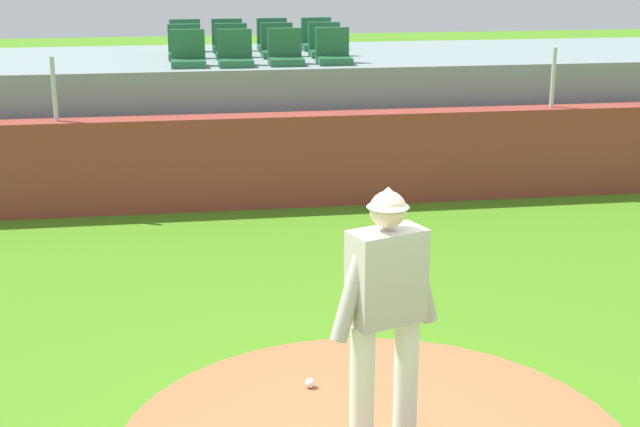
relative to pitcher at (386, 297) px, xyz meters
The scene contains 18 objects.
pitcher is the anchor object (origin of this frame).
baseball 1.32m from the pitcher, 115.67° to the left, with size 0.07×0.07×0.07m, color white.
brick_barrier 6.77m from the pitcher, 90.63° to the left, with size 16.73×0.40×1.24m, color #943A2E.
fence_post_left 7.31m from the pitcher, 112.69° to the left, with size 0.06×0.06×0.82m, color silver.
fence_post_right 7.77m from the pitcher, 60.22° to the left, with size 0.06×0.06×0.82m, color silver.
bleacher_platform 8.87m from the pitcher, 90.48° to the left, with size 14.73×3.31×1.78m, color gray.
stadium_chair_0 7.86m from the pitcher, 98.06° to the left, with size 0.48×0.44×0.50m.
stadium_chair_1 7.75m from the pitcher, 93.28° to the left, with size 0.48×0.44×0.50m.
stadium_chair_2 7.78m from the pitcher, 88.02° to the left, with size 0.48×0.44×0.50m.
stadium_chair_3 7.84m from the pitcher, 82.98° to the left, with size 0.48×0.44×0.50m.
stadium_chair_4 8.70m from the pitcher, 97.51° to the left, with size 0.48×0.44×0.50m.
stadium_chair_5 8.66m from the pitcher, 92.92° to the left, with size 0.48×0.44×0.50m.
stadium_chair_6 8.66m from the pitcher, 88.34° to the left, with size 0.48×0.44×0.50m.
stadium_chair_7 8.68m from the pitcher, 83.56° to the left, with size 0.48×0.44×0.50m.
stadium_chair_8 9.55m from the pitcher, 96.68° to the left, with size 0.48×0.44×0.50m.
stadium_chair_9 9.50m from the pitcher, 92.73° to the left, with size 0.48×0.44×0.50m.
stadium_chair_10 9.50m from the pitcher, 88.41° to the left, with size 0.48×0.44×0.50m.
stadium_chair_11 9.57m from the pitcher, 84.11° to the left, with size 0.48×0.44×0.50m.
Camera 1 is at (-1.19, -5.33, 3.50)m, focal length 52.24 mm.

